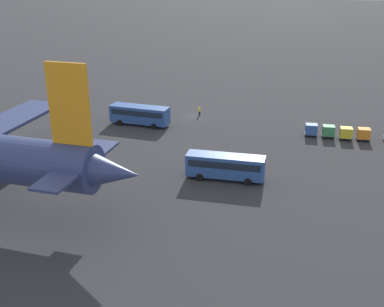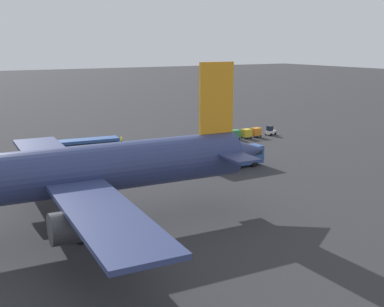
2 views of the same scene
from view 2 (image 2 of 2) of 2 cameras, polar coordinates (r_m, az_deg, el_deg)
ground_plane at (r=97.98m, az=-8.82°, el=0.94°), size 600.00×600.00×0.00m
airplane at (r=52.06m, az=-16.11°, el=-2.41°), size 53.91×46.45×17.97m
shuttle_bus_near at (r=88.34m, az=-12.06°, el=0.84°), size 10.71×3.96×3.38m
shuttle_bus_far at (r=79.47m, az=5.05°, el=-0.27°), size 10.33×3.02×3.37m
baggage_tug at (r=109.28m, az=9.27°, el=2.66°), size 2.67×2.20×2.10m
worker_person at (r=98.56m, az=-8.36°, el=1.54°), size 0.38×0.38×1.74m
cargo_cart_orange at (r=106.23m, az=7.61°, el=2.56°), size 2.08×1.78×2.06m
cargo_cart_yellow at (r=104.46m, az=6.48°, el=2.42°), size 2.08×1.78×2.06m
cargo_cart_green at (r=103.16m, az=5.13°, el=2.32°), size 2.08×1.78×2.06m
cargo_cart_blue at (r=101.78m, az=3.81°, el=2.20°), size 2.08×1.78×2.06m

